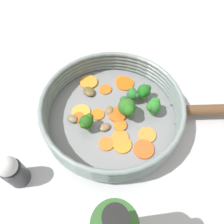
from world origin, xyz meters
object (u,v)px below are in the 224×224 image
Objects in this scene: skillet at (112,117)px; carrot_slice_12 at (120,138)px; mushroom_piece_1 at (110,110)px; broccoli_floret_3 at (133,95)px; carrot_slice_10 at (144,149)px; broccoli_floret_1 at (87,122)px; broccoli_floret_2 at (127,107)px; broccoli_floret_4 at (144,91)px; salt_shaker at (13,171)px; carrot_slice_2 at (81,112)px; carrot_slice_9 at (122,81)px; carrot_slice_13 at (125,84)px; mushroom_piece_3 at (89,91)px; broccoli_floret_0 at (154,106)px; carrot_slice_5 at (122,145)px; carrot_slice_6 at (120,126)px; carrot_slice_0 at (147,135)px; carrot_slice_7 at (89,82)px; mushroom_piece_0 at (105,127)px; carrot_slice_3 at (98,114)px; carrot_slice_4 at (79,118)px; carrot_slice_11 at (105,89)px; carrot_slice_8 at (117,115)px; carrot_slice_1 at (106,144)px; mushroom_piece_2 at (73,119)px.

carrot_slice_12 is at bearing 42.41° from skillet.
broccoli_floret_3 is at bearing 144.91° from mushroom_piece_1.
carrot_slice_10 is at bearing 33.54° from broccoli_floret_3.
broccoli_floret_2 is (-0.07, 0.07, 0.01)m from broccoli_floret_1.
skillet is at bearing -31.59° from broccoli_floret_4.
salt_shaker is (0.23, -0.14, -0.00)m from broccoli_floret_2.
carrot_slice_12 is 0.84× the size of broccoli_floret_1.
carrot_slice_2 is 0.15m from carrot_slice_9.
carrot_slice_13 is 1.35× the size of mushroom_piece_3.
broccoli_floret_0 reaches higher than carrot_slice_2.
mushroom_piece_3 is (-0.10, -0.14, 0.00)m from carrot_slice_5.
broccoli_floret_3 reaches higher than carrot_slice_6.
carrot_slice_0 is at bearing 42.23° from broccoli_floret_3.
broccoli_floret_2 is at bearing 179.10° from carrot_slice_6.
carrot_slice_7 is 1.05× the size of broccoli_floret_1.
carrot_slice_7 reaches higher than carrot_slice_5.
broccoli_floret_3 is (0.01, 0.13, 0.02)m from carrot_slice_7.
carrot_slice_0 is at bearing 104.48° from mushroom_piece_0.
carrot_slice_3 is 1.10× the size of carrot_slice_4.
carrot_slice_7 is at bearing -120.26° from carrot_slice_10.
carrot_slice_9 is 1.08× the size of carrot_slice_11.
carrot_slice_7 is 1.24× the size of carrot_slice_12.
carrot_slice_8 is at bearing -143.40° from carrot_slice_6.
carrot_slice_11 is at bearing 128.68° from mushroom_piece_3.
salt_shaker reaches higher than carrot_slice_13.
carrot_slice_7 is 0.29m from salt_shaker.
broccoli_floret_4 is (-0.07, 0.04, 0.03)m from carrot_slice_8.
broccoli_floret_2 is 0.05m from mushroom_piece_1.
carrot_slice_1 is 0.19m from carrot_slice_9.
mushroom_piece_3 reaches higher than carrot_slice_6.
carrot_slice_0 and carrot_slice_12 have the same top height.
salt_shaker reaches higher than mushroom_piece_0.
carrot_slice_7 is at bearing -152.25° from broccoli_floret_1.
carrot_slice_11 is 0.73× the size of broccoli_floret_0.
carrot_slice_4 is 0.10m from carrot_slice_6.
carrot_slice_1 and carrot_slice_12 have the same top height.
carrot_slice_12 is 0.70× the size of broccoli_floret_2.
broccoli_floret_3 is at bearing 165.16° from mushroom_piece_0.
mushroom_piece_1 reaches higher than carrot_slice_3.
carrot_slice_9 is at bearing -161.83° from carrot_slice_8.
mushroom_piece_2 is at bearing -94.00° from carrot_slice_5.
carrot_slice_11 is at bearing 169.82° from carrot_slice_4.
carrot_slice_11 is at bearing -140.14° from carrot_slice_12.
broccoli_floret_2 reaches higher than carrot_slice_9.
carrot_slice_9 is (-0.19, -0.04, -0.00)m from carrot_slice_1.
broccoli_floret_4 is 1.94× the size of mushroom_piece_1.
carrot_slice_11 is 0.04m from mushroom_piece_3.
broccoli_floret_2 is (0.09, 0.05, 0.03)m from carrot_slice_9.
carrot_slice_0 is at bearing 43.54° from carrot_slice_9.
mushroom_piece_3 is at bearing -116.31° from carrot_slice_6.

